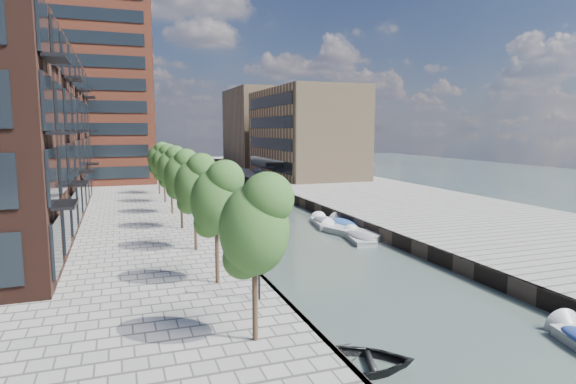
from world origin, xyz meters
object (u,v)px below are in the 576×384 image
tree_5 (164,161)px  motorboat_3 (342,225)px  tree_4 (171,166)px  sloop_2 (207,222)px  sloop_3 (215,220)px  sloop_4 (222,222)px  tree_2 (194,182)px  tree_1 (216,197)px  sloop_0 (350,369)px  motorboat_2 (347,233)px  motorboat_4 (324,223)px  tree_0 (254,223)px  bridge (198,171)px  sloop_1 (248,259)px  tree_3 (181,173)px  motorboat_1 (358,238)px  car (261,171)px  tree_6 (158,157)px

tree_5 → motorboat_3: (14.02, -13.26, -5.10)m
tree_4 → sloop_2: 6.15m
sloop_3 → sloop_4: 1.58m
tree_2 → tree_5: bearing=90.0°
tree_1 → sloop_0: 10.39m
sloop_4 → motorboat_2: motorboat_2 is taller
tree_4 → motorboat_4: tree_4 is taller
tree_0 → tree_2: same height
tree_2 → motorboat_3: bearing=28.9°
sloop_2 → bridge: bearing=5.5°
tree_1 → sloop_4: tree_1 is taller
tree_0 → sloop_2: size_ratio=1.46×
sloop_1 → motorboat_4: (9.42, 8.92, 0.20)m
tree_0 → motorboat_4: 26.90m
tree_3 → sloop_4: size_ratio=1.44×
sloop_2 → motorboat_1: motorboat_1 is taller
motorboat_1 → motorboat_3: (1.07, 4.95, 0.03)m
tree_5 → sloop_1: (3.40, -20.84, -5.31)m
sloop_4 → car: size_ratio=1.14×
tree_0 → sloop_1: 15.50m
tree_4 → sloop_4: (4.37, -0.68, -5.31)m
bridge → sloop_4: size_ratio=3.14×
tree_3 → tree_6: (0.00, 21.00, 0.00)m
tree_0 → tree_2: 14.00m
tree_5 → sloop_1: tree_5 is taller
tree_1 → motorboat_2: size_ratio=0.99×
tree_0 → motorboat_3: size_ratio=1.10×
sloop_2 → motorboat_3: size_ratio=0.75×
sloop_0 → motorboat_3: size_ratio=0.86×
tree_1 → car: bearing=71.6°
tree_5 → car: bearing=55.8°
sloop_3 → motorboat_4: bearing=-134.8°
tree_0 → car: tree_0 is taller
tree_0 → tree_6: 42.00m
motorboat_2 → motorboat_3: motorboat_2 is taller
bridge → motorboat_4: bearing=-84.5°
sloop_3 → motorboat_3: bearing=-136.9°
motorboat_4 → sloop_1: bearing=-136.6°
tree_1 → tree_6: 35.00m
sloop_0 → motorboat_1: 20.61m
tree_0 → tree_5: 35.00m
tree_0 → sloop_2: tree_0 is taller
sloop_2 → sloop_4: size_ratio=0.99×
tree_1 → tree_3: size_ratio=1.00×
sloop_0 → motorboat_4: bearing=-3.4°
tree_1 → tree_5: same height
tree_0 → tree_1: bearing=90.0°
tree_6 → motorboat_2: 27.09m
bridge → sloop_0: bearing=-94.4°
sloop_0 → motorboat_1: (9.78, 18.14, 0.18)m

